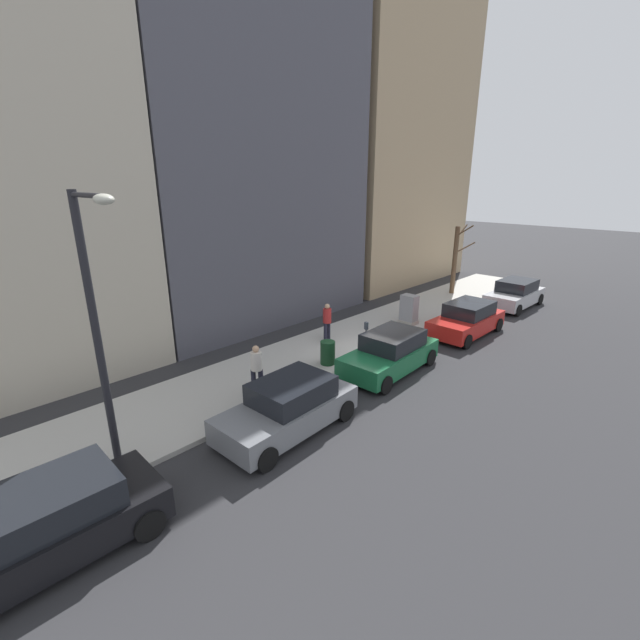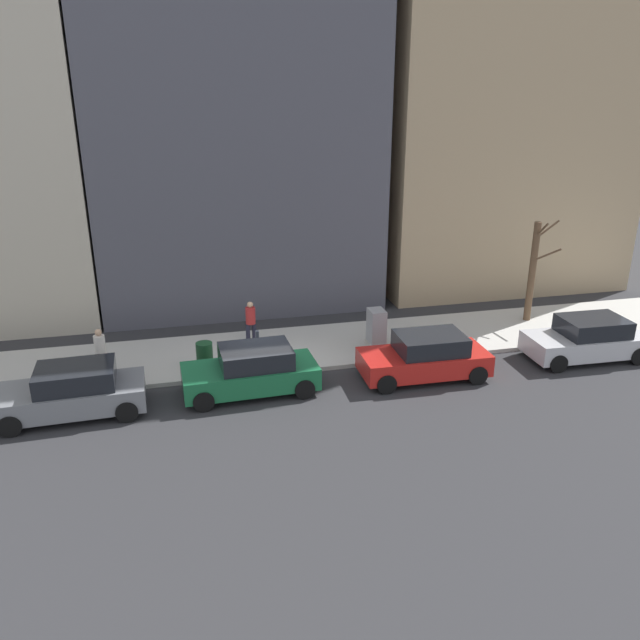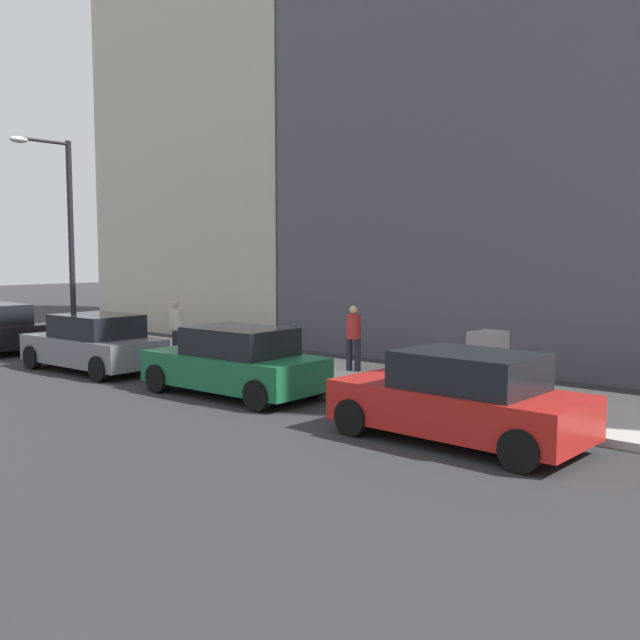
# 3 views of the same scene
# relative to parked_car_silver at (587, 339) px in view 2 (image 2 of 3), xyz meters

# --- Properties ---
(ground_plane) EXTENTS (120.00, 120.00, 0.00)m
(ground_plane) POSITION_rel_parked_car_silver_xyz_m (1.13, 11.53, -0.74)
(ground_plane) COLOR #2B2B2D
(sidewalk) EXTENTS (4.00, 36.00, 0.15)m
(sidewalk) POSITION_rel_parked_car_silver_xyz_m (3.13, 11.53, -0.66)
(sidewalk) COLOR #B2AFA8
(sidewalk) RESTS_ON ground
(parked_car_silver) EXTENTS (2.03, 4.25, 1.52)m
(parked_car_silver) POSITION_rel_parked_car_silver_xyz_m (0.00, 0.00, 0.00)
(parked_car_silver) COLOR #B7B7BC
(parked_car_silver) RESTS_ON ground
(parked_car_red) EXTENTS (2.01, 4.24, 1.52)m
(parked_car_red) POSITION_rel_parked_car_silver_xyz_m (-0.12, 6.18, 0.00)
(parked_car_red) COLOR red
(parked_car_red) RESTS_ON ground
(parked_car_green) EXTENTS (2.05, 4.26, 1.52)m
(parked_car_green) POSITION_rel_parked_car_silver_xyz_m (0.12, 11.92, 0.00)
(parked_car_green) COLOR #196038
(parked_car_green) RESTS_ON ground
(parked_car_grey) EXTENTS (2.05, 4.26, 1.52)m
(parked_car_grey) POSITION_rel_parked_car_silver_xyz_m (-0.10, 17.21, 0.00)
(parked_car_grey) COLOR slate
(parked_car_grey) RESTS_ON ground
(parking_meter) EXTENTS (0.14, 0.10, 1.35)m
(parking_meter) POSITION_rel_parked_car_silver_xyz_m (1.58, 11.52, 0.24)
(parking_meter) COLOR slate
(parking_meter) RESTS_ON sidewalk
(utility_box) EXTENTS (0.83, 0.61, 1.43)m
(utility_box) POSITION_rel_parked_car_silver_xyz_m (2.43, 7.04, 0.11)
(utility_box) COLOR #A8A399
(utility_box) RESTS_ON sidewalk
(bare_tree) EXTENTS (1.23, 1.13, 4.23)m
(bare_tree) POSITION_rel_parked_car_silver_xyz_m (3.71, 0.09, 1.54)
(bare_tree) COLOR brown
(bare_tree) RESTS_ON sidewalk
(trash_bin) EXTENTS (0.56, 0.56, 0.90)m
(trash_bin) POSITION_rel_parked_car_silver_xyz_m (2.03, 13.27, -0.14)
(trash_bin) COLOR #14381E
(trash_bin) RESTS_ON sidewalk
(pedestrian_near_meter) EXTENTS (0.36, 0.40, 1.66)m
(pedestrian_near_meter) POSITION_rel_parked_car_silver_xyz_m (3.74, 11.46, 0.35)
(pedestrian_near_meter) COLOR #1E1E2D
(pedestrian_near_meter) RESTS_ON sidewalk
(pedestrian_midblock) EXTENTS (0.36, 0.36, 1.66)m
(pedestrian_midblock) POSITION_rel_parked_car_silver_xyz_m (2.11, 16.58, 0.35)
(pedestrian_midblock) COLOR #1E1E2D
(pedestrian_midblock) RESTS_ON sidewalk
(office_tower_left) EXTENTS (11.59, 11.59, 22.83)m
(office_tower_left) POSITION_rel_parked_car_silver_xyz_m (12.43, -1.18, 10.68)
(office_tower_left) COLOR tan
(office_tower_left) RESTS_ON ground
(office_block_center) EXTENTS (11.73, 11.73, 16.46)m
(office_block_center) POSITION_rel_parked_car_silver_xyz_m (12.50, 11.09, 7.49)
(office_block_center) COLOR #4C4C56
(office_block_center) RESTS_ON ground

